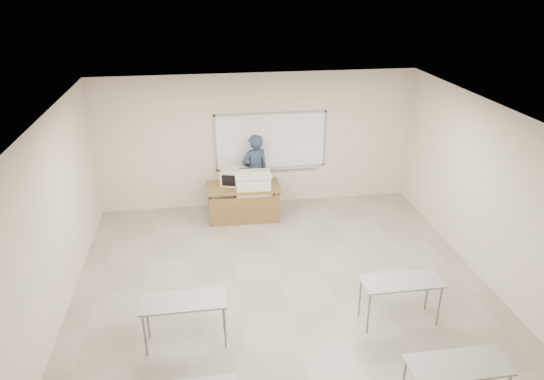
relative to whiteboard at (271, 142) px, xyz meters
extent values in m
cube|color=gray|center=(-0.30, -3.97, -1.49)|extent=(7.00, 8.00, 0.01)
cube|color=white|center=(0.00, 0.00, 0.02)|extent=(2.40, 0.03, 1.20)
cube|color=#B7BABC|center=(0.00, 0.00, 0.64)|extent=(2.48, 0.04, 0.04)
cube|color=#B7BABC|center=(0.00, 0.00, -0.60)|extent=(2.48, 0.04, 0.04)
cube|color=#B7BABC|center=(-1.22, 0.00, 0.02)|extent=(0.04, 0.04, 1.28)
cube|color=#B7BABC|center=(1.22, 0.00, 0.02)|extent=(0.04, 0.04, 1.28)
cube|color=#B7BABC|center=(0.00, -0.05, -0.64)|extent=(2.16, 0.07, 0.02)
cube|color=#969691|center=(-1.90, -4.47, -0.77)|extent=(1.20, 0.50, 0.03)
cylinder|color=slate|center=(-2.45, -4.67, -1.13)|extent=(0.03, 0.03, 0.70)
cylinder|color=slate|center=(-1.35, -4.67, -1.13)|extent=(0.03, 0.03, 0.70)
cylinder|color=slate|center=(-2.45, -4.27, -1.13)|extent=(0.03, 0.03, 0.70)
cylinder|color=slate|center=(-1.35, -4.27, -1.13)|extent=(0.03, 0.03, 0.70)
cube|color=#969691|center=(1.30, -4.47, -0.77)|extent=(1.20, 0.50, 0.03)
cylinder|color=slate|center=(0.75, -4.67, -1.13)|extent=(0.03, 0.03, 0.70)
cylinder|color=slate|center=(1.85, -4.67, -1.13)|extent=(0.03, 0.03, 0.70)
cylinder|color=slate|center=(0.75, -4.27, -1.13)|extent=(0.03, 0.03, 0.70)
cylinder|color=slate|center=(1.85, -4.27, -1.13)|extent=(0.03, 0.03, 0.70)
cube|color=#969691|center=(1.30, -6.17, -0.77)|extent=(1.20, 0.50, 0.03)
cylinder|color=slate|center=(1.85, -5.97, -1.13)|extent=(0.03, 0.03, 0.70)
cube|color=brown|center=(-0.70, -0.67, -0.75)|extent=(1.56, 0.78, 0.04)
cube|color=brown|center=(-0.70, -1.04, -1.17)|extent=(1.48, 0.03, 0.63)
cylinder|color=#472C16|center=(-1.42, -1.00, -1.13)|extent=(0.06, 0.06, 0.71)
cylinder|color=#472C16|center=(0.02, -1.00, -1.13)|extent=(0.06, 0.06, 0.71)
cylinder|color=#472C16|center=(-1.42, -0.34, -1.13)|extent=(0.06, 0.06, 0.71)
cylinder|color=#472C16|center=(0.02, -0.34, -1.13)|extent=(0.06, 0.06, 0.71)
cube|color=silver|center=(-0.50, -0.77, -0.97)|extent=(0.71, 0.51, 1.02)
cube|color=silver|center=(-0.50, -0.77, -0.44)|extent=(0.75, 0.55, 0.04)
cube|color=#B6AF96|center=(-0.95, -0.52, -0.56)|extent=(0.36, 0.37, 0.34)
cube|color=#B6AF96|center=(-0.95, -0.73, -0.56)|extent=(0.37, 0.04, 0.35)
cube|color=black|center=(-0.95, -0.75, -0.56)|extent=(0.28, 0.01, 0.24)
cube|color=black|center=(-0.80, -0.57, -0.72)|extent=(0.36, 0.26, 0.02)
cube|color=black|center=(-0.80, -0.58, -0.71)|extent=(0.30, 0.15, 0.01)
cube|color=black|center=(-0.80, -0.40, -0.59)|extent=(0.36, 0.08, 0.25)
cube|color=#9AA7EC|center=(-0.80, -0.41, -0.58)|extent=(0.31, 0.06, 0.19)
ellipsoid|color=#ADB0B4|center=(-0.15, -0.62, -0.71)|extent=(0.11, 0.09, 0.04)
cube|color=#B6AF96|center=(-0.35, -0.69, -0.41)|extent=(0.44, 0.15, 0.02)
imported|color=black|center=(-0.39, -0.19, -0.62)|extent=(0.73, 0.59, 1.72)
camera|label=1|loc=(-1.51, -10.12, 3.43)|focal=32.00mm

